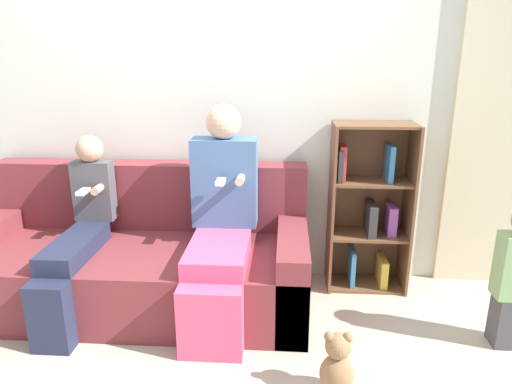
# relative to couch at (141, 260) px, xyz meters

# --- Properties ---
(ground_plane) EXTENTS (14.00, 14.00, 0.00)m
(ground_plane) POSITION_rel_couch_xyz_m (0.38, -0.58, -0.29)
(ground_plane) COLOR #B2A893
(back_wall) EXTENTS (10.00, 0.06, 2.55)m
(back_wall) POSITION_rel_couch_xyz_m (0.38, 0.49, 0.99)
(back_wall) COLOR silver
(back_wall) RESTS_ON ground_plane
(curtain_panel) EXTENTS (0.66, 0.04, 2.17)m
(curtain_panel) POSITION_rel_couch_xyz_m (2.37, 0.44, 0.80)
(curtain_panel) COLOR beige
(curtain_panel) RESTS_ON ground_plane
(couch) EXTENTS (2.17, 0.93, 0.87)m
(couch) POSITION_rel_couch_xyz_m (0.00, 0.00, 0.00)
(couch) COLOR maroon
(couch) RESTS_ON ground_plane
(adult_seated) EXTENTS (0.41, 0.85, 1.29)m
(adult_seated) POSITION_rel_couch_xyz_m (0.55, -0.10, 0.37)
(adult_seated) COLOR #DB4C75
(adult_seated) RESTS_ON ground_plane
(child_seated) EXTENTS (0.26, 0.86, 1.08)m
(child_seated) POSITION_rel_couch_xyz_m (-0.33, -0.16, 0.25)
(child_seated) COLOR #232842
(child_seated) RESTS_ON ground_plane
(bookshelf) EXTENTS (0.54, 0.31, 1.16)m
(bookshelf) POSITION_rel_couch_xyz_m (1.51, 0.33, 0.28)
(bookshelf) COLOR brown
(bookshelf) RESTS_ON ground_plane
(teddy_bear) EXTENTS (0.17, 0.14, 0.33)m
(teddy_bear) POSITION_rel_couch_xyz_m (1.20, -0.81, -0.13)
(teddy_bear) COLOR #936B47
(teddy_bear) RESTS_ON ground_plane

